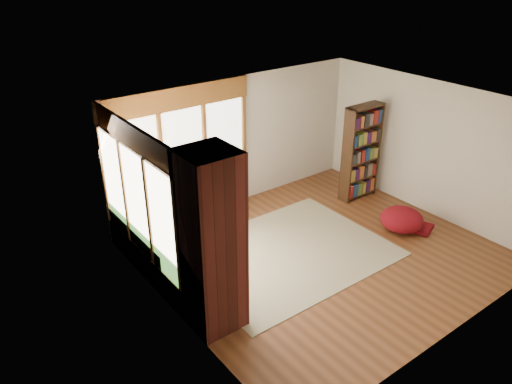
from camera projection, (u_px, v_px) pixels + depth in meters
floor at (321, 253)px, 8.62m from camera, size 5.50×5.50×0.00m
ceiling at (331, 108)px, 7.46m from camera, size 5.50×5.50×0.00m
wall_back at (237, 142)px, 9.83m from camera, size 5.50×0.04×2.60m
wall_front at (465, 255)px, 6.25m from camera, size 5.50×0.04×2.60m
wall_left at (175, 240)px, 6.56m from camera, size 0.04×5.00×2.60m
wall_right at (430, 148)px, 9.52m from camera, size 0.04×5.00×2.60m
windows_back at (184, 154)px, 9.14m from camera, size 2.82×0.10×1.90m
windows_left at (137, 203)px, 7.41m from camera, size 0.10×2.62×1.90m
roller_blind at (114, 160)px, 7.85m from camera, size 0.03×0.72×0.90m
brick_chimney at (211, 243)px, 6.50m from camera, size 0.70×0.70×2.60m
sectional_sofa at (172, 233)px, 8.65m from camera, size 2.20×2.20×0.80m
area_rug at (287, 253)px, 8.62m from camera, size 3.44×2.64×0.01m
bookshelf at (361, 152)px, 10.15m from camera, size 0.85×0.28×1.99m
pouf at (402, 219)px, 9.25m from camera, size 0.93×0.93×0.43m
dog_tan at (180, 195)px, 8.80m from camera, size 1.18×1.13×0.58m
dog_brindle at (176, 228)px, 7.92m from camera, size 0.72×0.90×0.44m
throw_pillows at (168, 205)px, 8.56m from camera, size 1.98×1.68×0.45m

